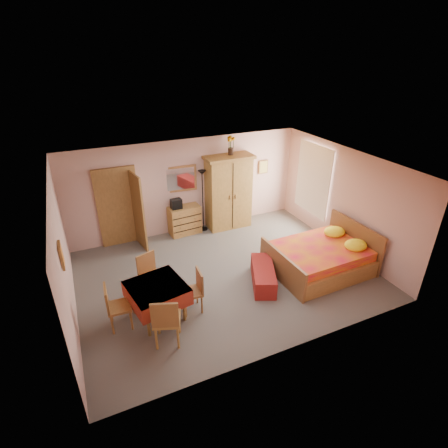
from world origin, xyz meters
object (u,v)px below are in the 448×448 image
wall_mirror (180,179)px  dining_table (158,301)px  chair_west (119,306)px  chair_north (152,276)px  chest_of_drawers (185,220)px  wardrobe (228,192)px  bed (320,251)px  floor_lamp (203,201)px  sunflower_vase (231,145)px  stereo (176,204)px  chair_east (191,292)px  chair_south (167,319)px  bench (263,275)px

wall_mirror → dining_table: bearing=-111.2°
chair_west → chair_north: bearing=134.0°
chest_of_drawers → chair_west: bearing=-131.3°
wardrobe → bed: size_ratio=0.96×
floor_lamp → sunflower_vase: sunflower_vase is taller
stereo → wardrobe: bearing=-2.3°
chair_west → stereo: bearing=149.5°
wall_mirror → stereo: wall_mirror is taller
chair_north → chair_east: bearing=106.5°
sunflower_vase → chair_east: size_ratio=0.57×
chest_of_drawers → chair_north: size_ratio=0.91×
chair_south → chair_north: (0.08, 1.39, -0.04)m
wall_mirror → chair_east: bearing=-100.9°
floor_lamp → chair_north: bearing=-131.2°
stereo → chair_south: stereo is taller
dining_table → chair_north: (0.07, 0.70, 0.10)m
wardrobe → chest_of_drawers: bearing=176.9°
dining_table → chair_west: bearing=176.2°
sunflower_vase → chair_north: size_ratio=0.54×
stereo → floor_lamp: (0.77, 0.01, -0.06)m
dining_table → chair_west: (-0.71, 0.05, 0.09)m
chair_north → floor_lamp: bearing=-151.1°
stereo → wardrobe: (1.52, -0.06, 0.11)m
chair_south → sunflower_vase: bearing=71.7°
dining_table → chair_east: (0.65, -0.08, 0.08)m
sunflower_vase → chair_north: (-2.88, -2.32, -1.89)m
wardrobe → bench: wardrobe is taller
wardrobe → sunflower_vase: (0.08, 0.05, 1.31)m
chest_of_drawers → stereo: size_ratio=3.00×
chair_north → chair_west: (-0.78, -0.66, -0.01)m
wardrobe → chair_west: bearing=-140.4°
bench → chair_east: 1.77m
wardrobe → dining_table: 4.18m
wall_mirror → chair_west: (-2.27, -3.21, -1.09)m
sunflower_vase → dining_table: 4.67m
chest_of_drawers → bed: bearing=-57.1°
chest_of_drawers → chair_west: 3.76m
stereo → wardrobe: size_ratio=0.14×
sunflower_vase → bed: 3.63m
chair_west → sunflower_vase: bearing=133.1°
wall_mirror → bench: 3.52m
dining_table → chair_north: chair_north is taller
chair_south → chair_east: chair_south is taller
chair_east → sunflower_vase: bearing=-32.7°
wall_mirror → bed: wall_mirror is taller
stereo → bed: (2.49, -3.00, -0.44)m
chest_of_drawers → wall_mirror: size_ratio=0.94×
wall_mirror → chair_south: 4.37m
stereo → dining_table: stereo is taller
sunflower_vase → bed: size_ratio=0.23×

